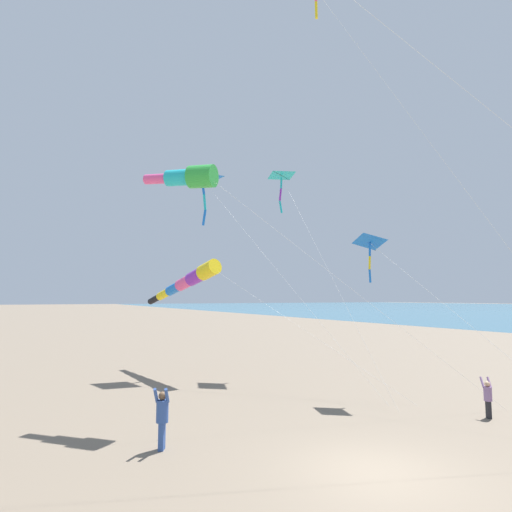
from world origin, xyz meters
TOP-DOWN VIEW (x-y plane):
  - ground_plane at (0.00, 0.00)m, footprint 600.00×600.00m
  - person_adult_flyer at (-4.38, 4.02)m, footprint 0.58×0.64m
  - person_child_green_jacket at (7.03, 1.73)m, footprint 0.48×0.52m
  - kite_delta_small_distant at (5.39, 13.40)m, footprint 1.54×10.55m
  - kite_delta_green_low_center at (5.61, 6.08)m, footprint 1.83×9.38m
  - kite_windsock_blue_topmost at (0.11, 14.95)m, footprint 7.37×15.12m
  - kite_windsock_long_streamer_right at (-2.60, 7.15)m, footprint 12.77×6.69m
  - kite_delta_orange_high_right at (1.15, 15.77)m, footprint 5.23×12.29m

SIDE VIEW (x-z plane):
  - ground_plane at x=0.00m, z-range 0.00..0.00m
  - person_child_green_jacket at x=7.03m, z-range 0.06..1.51m
  - person_adult_flyer at x=-4.38m, z-range 0.08..1.88m
  - kite_windsock_blue_topmost at x=0.11m, z-range 2.11..8.53m
  - kite_delta_green_low_center at x=5.61m, z-range 3.21..10.45m
  - kite_windsock_long_streamer_right at x=-2.60m, z-range 4.30..13.78m
  - kite_delta_orange_high_right at x=1.15m, z-range 5.63..17.64m
  - kite_delta_small_distant at x=5.39m, z-range 5.71..17.77m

